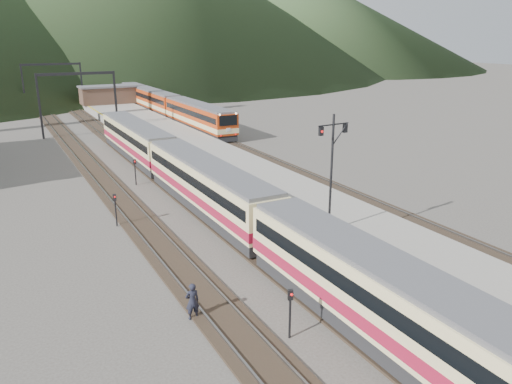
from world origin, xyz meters
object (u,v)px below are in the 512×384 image
worker (192,301)px  main_train (207,187)px  second_train (155,101)px  signal_mast (332,161)px

worker → main_train: bearing=-113.1°
second_train → signal_mast: 59.24m
main_train → worker: main_train is taller
main_train → signal_mast: (4.10, -9.14, 3.41)m
main_train → worker: bearing=-115.6°
second_train → signal_mast: signal_mast is taller
main_train → signal_mast: size_ratio=7.94×
signal_mast → worker: 11.87m
signal_mast → worker: signal_mast is taller
main_train → second_train: bearing=76.9°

